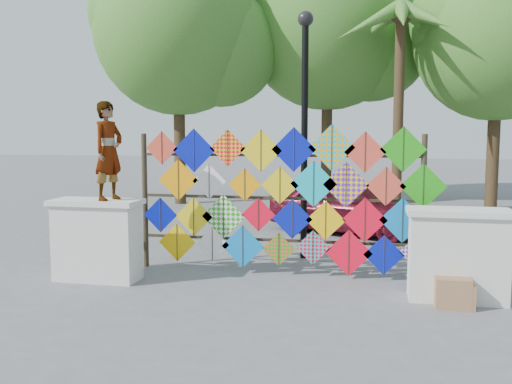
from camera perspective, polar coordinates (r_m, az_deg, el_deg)
ground at (r=8.80m, az=1.23°, el=-9.34°), size 80.00×80.00×0.00m
parapet_left at (r=9.32m, az=-15.61°, el=-4.58°), size 1.40×0.65×1.28m
parapet_right at (r=8.40m, az=19.52°, el=-5.89°), size 1.40×0.65×1.28m
kite_rack at (r=9.24m, az=2.92°, el=-0.76°), size 4.99×0.24×2.46m
tree_west at (r=18.59m, az=-7.47°, el=15.55°), size 5.85×5.20×8.01m
tree_mid at (r=19.71m, az=7.55°, el=16.17°), size 6.30×5.60×8.61m
tree_east at (r=18.41m, az=23.32°, el=13.95°), size 5.40×4.80×7.42m
palm_tree at (r=16.56m, az=14.25°, el=15.07°), size 3.62×3.62×5.83m
vendor_woman at (r=9.06m, az=-14.54°, el=4.00°), size 0.51×0.64×1.52m
sedan at (r=13.16m, az=9.36°, el=-1.34°), size 4.08×2.93×1.29m
lamppost at (r=10.41m, az=4.89°, el=8.03°), size 0.28×0.28×4.46m
cardboard_box_near at (r=8.18m, az=19.03°, el=-9.42°), size 0.46×0.41×0.41m
cardboard_box_far at (r=8.19m, az=19.54°, el=-9.67°), size 0.40×0.37×0.34m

